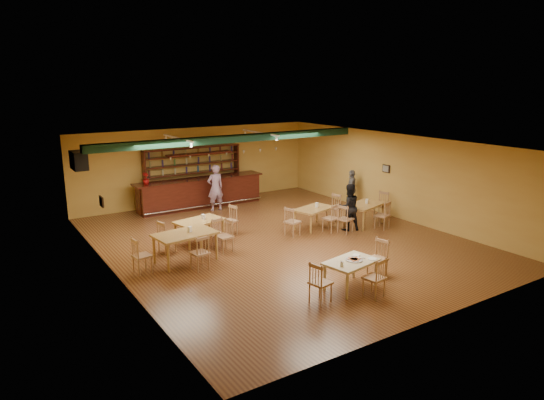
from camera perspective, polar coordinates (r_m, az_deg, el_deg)
floor at (r=15.13m, az=0.84°, el=-4.75°), size 12.00×12.00×0.00m
ceiling_beam at (r=16.87m, az=-4.43°, el=7.14°), size 10.00×0.30×0.25m
track_rail_left at (r=16.64m, az=-10.93°, el=7.08°), size 0.05×2.50×0.05m
track_rail_right at (r=18.07m, az=-1.40°, el=7.84°), size 0.05×2.50×0.05m
ac_unit at (r=16.64m, az=-21.52°, el=4.32°), size 0.34×0.70×0.48m
picture_left at (r=13.65m, az=-19.25°, el=-0.17°), size 0.04×0.34×0.28m
picture_right at (r=18.21m, az=13.15°, el=3.58°), size 0.04×0.34×0.28m
bar_counter at (r=19.22m, az=-8.35°, el=0.87°), size 5.15×0.85×1.13m
back_bar_hutch at (r=19.67m, az=-9.17°, el=2.85°), size 3.99×0.40×2.28m
poinsettia at (r=18.31m, az=-14.49°, el=2.44°), size 0.31×0.31×0.44m
dining_table_a at (r=15.01m, az=-8.41°, el=-3.64°), size 1.57×1.13×0.71m
dining_table_b at (r=16.40m, az=4.90°, el=-2.08°), size 1.54×1.16×0.68m
dining_table_c at (r=13.53m, az=-10.03°, el=-5.44°), size 1.72×1.15×0.81m
dining_table_d at (r=16.96m, az=10.67°, el=-1.66°), size 1.64×1.25×0.73m
near_table at (r=11.85m, az=9.15°, el=-8.55°), size 1.40×1.04×0.68m
pizza_tray at (r=11.78m, az=9.54°, el=-6.88°), size 0.45×0.45×0.01m
parmesan_shaker at (r=11.36m, az=8.13°, el=-7.37°), size 0.09×0.09×0.11m
napkin_stack at (r=12.05m, az=9.77°, el=-6.38°), size 0.25×0.24×0.03m
pizza_server at (r=11.90m, az=9.89°, el=-6.64°), size 0.31×0.26×0.00m
side_plate at (r=11.93m, az=11.60°, el=-6.73°), size 0.26×0.26×0.01m
patron_bar at (r=18.53m, az=-6.62°, el=1.43°), size 0.64×0.43×1.75m
patron_right_a at (r=16.18m, az=8.90°, el=-0.82°), size 0.89×0.78×1.55m
patron_right_b at (r=19.09m, az=9.26°, el=1.29°), size 0.89×0.85×1.48m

